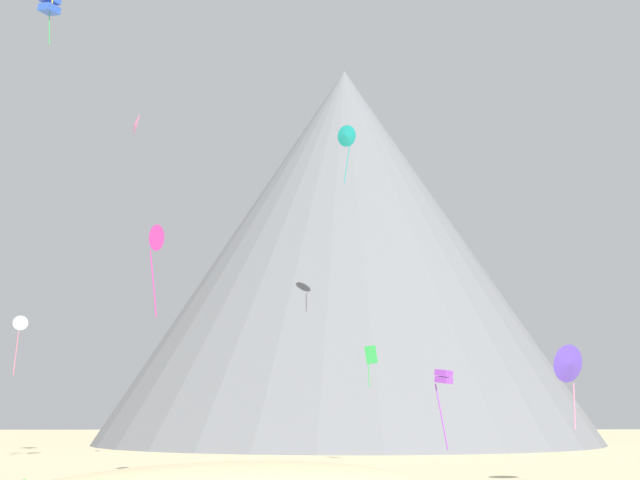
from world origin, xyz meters
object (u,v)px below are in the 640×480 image
Objects in this scene: rock_massif at (346,254)px; kite_magenta_mid at (155,240)px; kite_blue_high at (50,4)px; kite_indigo_low at (570,364)px; kite_white_low at (20,325)px; kite_green_low at (371,357)px; kite_violet_low at (444,378)px; kite_pink_high at (135,124)px; kite_teal_high at (346,137)px.

rock_massif is 16.09× the size of kite_magenta_mid.
kite_indigo_low is at bearing 96.80° from kite_blue_high.
kite_blue_high reaches higher than kite_indigo_low.
kite_white_low is 0.95× the size of kite_magenta_mid.
kite_blue_high is (5.04, -14.06, 25.39)m from kite_white_low.
kite_indigo_low is (41.88, -30.33, -5.20)m from kite_white_low.
kite_green_low is 0.74× the size of kite_violet_low.
rock_massif is at bearing -175.61° from kite_blue_high.
kite_magenta_mid is (4.69, -16.20, -13.12)m from kite_pink_high.
kite_magenta_mid is (-14.01, -33.40, -17.86)m from kite_teal_high.
kite_green_low is at bearing 136.99° from kite_blue_high.
kite_violet_low is at bearing -57.25° from kite_white_low.
kite_violet_low is (1.64, -70.84, -20.92)m from rock_massif.
rock_massif is 17.00× the size of kite_white_low.
kite_teal_high is at bearing 47.85° from kite_violet_low.
rock_massif is 38.37m from kite_teal_high.
rock_massif is 52.33m from kite_green_low.
kite_green_low is at bearing -29.23° from kite_white_low.
kite_violet_low is at bearing 116.65° from kite_magenta_mid.
kite_blue_high is at bearing 130.37° from kite_indigo_low.
rock_massif reaches higher than kite_green_low.
kite_teal_high is at bearing 112.89° from kite_pink_high.
rock_massif is at bearing 42.47° from kite_violet_low.
kite_green_low is at bearing 170.53° from kite_magenta_mid.
kite_white_low is at bearing 92.46° from kite_violet_low.
kite_pink_high is at bearing 135.56° from kite_blue_high.
kite_pink_high reaches higher than kite_green_low.
kite_pink_high is 28.24m from kite_green_low.
kite_blue_high is (-29.76, 13.80, 31.33)m from kite_violet_low.
kite_white_low is (-30.93, -5.06, -20.43)m from kite_teal_high.
kite_magenta_mid is at bearing 132.69° from kite_violet_low.
kite_pink_high is at bearing -109.78° from kite_green_low.
kite_teal_high is 1.27× the size of kite_indigo_low.
kite_pink_high is 12.23m from kite_blue_high.
kite_white_low is at bearing -154.54° from kite_pink_high.
kite_indigo_low is (10.95, -35.39, -25.63)m from kite_teal_high.
kite_white_low is (-12.22, 12.15, -15.68)m from kite_pink_high.
kite_indigo_low is 0.85× the size of kite_magenta_mid.
kite_pink_high is 0.45× the size of kite_blue_high.
kite_teal_high is 1.75× the size of kite_green_low.
kite_green_low is at bearing -91.05° from rock_massif.
rock_massif reaches higher than kite_blue_high.
kite_blue_high reaches higher than kite_green_low.
kite_green_low is 0.62× the size of kite_magenta_mid.
kite_pink_high is at bearing -63.39° from kite_white_low.
kite_blue_high is at bearing -115.16° from kite_magenta_mid.
kite_violet_low is (22.58, -15.71, -21.62)m from kite_pink_high.
kite_magenta_mid is at bearing -3.57° from kite_pink_high.
rock_massif is 21.11× the size of kite_blue_high.
kite_white_low reaches higher than kite_indigo_low.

